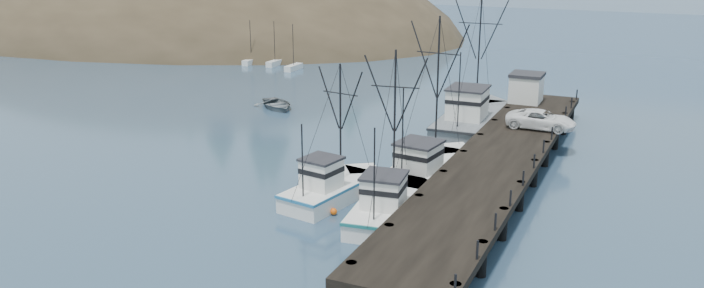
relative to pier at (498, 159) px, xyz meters
The scene contains 12 objects.
ground 21.33m from the pier, 131.19° to the right, with size 400.00×400.00×0.00m, color navy.
pier is the anchor object (origin of this frame).
headland 108.95m from the pier, 144.86° to the left, with size 134.80×78.00×51.00m.
distant_ridge 154.06m from the pier, 91.49° to the left, with size 360.00×40.00×26.00m, color #9EB2C6.
moored_sailboats 57.05m from the pier, 138.48° to the left, with size 14.75×15.84×6.35m.
trawler_near 10.52m from the pier, 117.17° to the right, with size 4.58×10.72×10.88m.
trawler_mid 12.42m from the pier, 138.81° to the right, with size 4.50×9.42×9.54m.
trawler_far 5.10m from the pier, 161.13° to the right, with size 5.14×12.09×12.18m.
work_vessel 13.44m from the pier, 112.86° to the left, with size 4.84×15.10×12.72m.
pier_shed 18.14m from the pier, 94.76° to the left, with size 3.00×3.20×2.80m.
pickup_truck 8.86m from the pier, 80.18° to the left, with size 2.57×5.58×1.55m, color white.
motorboat 29.32m from the pier, 153.60° to the left, with size 3.96×5.55×1.15m, color slate.
Camera 1 is at (23.88, -31.41, 16.98)m, focal length 35.00 mm.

